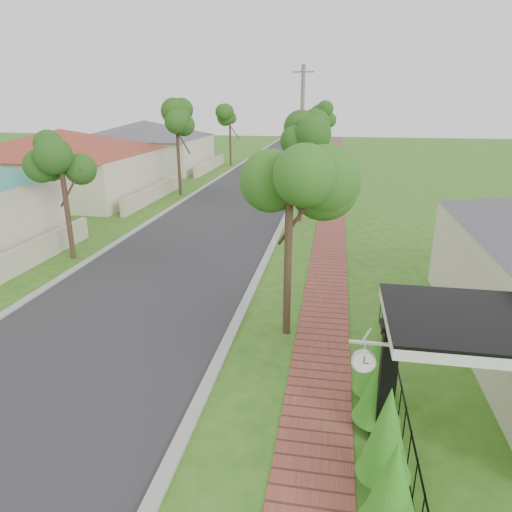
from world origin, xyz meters
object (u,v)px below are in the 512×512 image
Objects in this scene: parked_car_white at (296,179)px; near_tree at (290,174)px; parked_car_red at (273,185)px; station_clock at (364,360)px; porch_post at (386,389)px; utility_pole at (301,139)px.

parked_car_white is 23.12m from near_tree.
parked_car_red is at bearing -122.39° from parked_car_white.
near_tree is at bearing 113.00° from station_clock.
porch_post is 3.44× the size of station_clock.
utility_pole is (2.24, -4.45, 3.55)m from parked_car_red.
porch_post is 0.30× the size of utility_pole.
parked_car_red is at bearing 102.86° from porch_post.
utility_pole is at bearing 99.45° from porch_post.
parked_car_white is (1.40, 2.39, 0.10)m from parked_car_red.
parked_car_red is 0.84× the size of parked_car_white.
porch_post is 20.37m from utility_pole.
porch_post is at bearing -78.23° from parked_car_red.
utility_pole reaches higher than parked_car_red.
near_tree is at bearing -82.15° from parked_car_red.
parked_car_white is 6.34× the size of station_clock.
porch_post is at bearing -83.23° from parked_car_white.
parked_car_red is (-5.55, 24.31, -0.46)m from porch_post.
near_tree is at bearing -86.56° from utility_pole.
porch_post reaches higher than parked_car_white.
utility_pole is at bearing 93.44° from near_tree.
station_clock is (5.06, -24.71, 1.29)m from parked_car_red.
utility_pole is (-3.31, 19.86, 3.10)m from porch_post.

